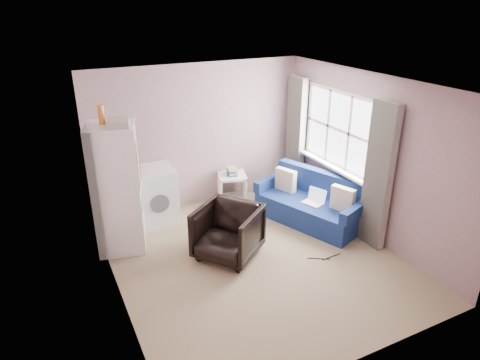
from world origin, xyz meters
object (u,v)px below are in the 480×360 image
Objects in this scene: fridge at (117,188)px; sofa at (312,204)px; washing_machine at (154,195)px; armchair at (228,230)px; side_table at (232,186)px.

fridge reaches higher than sofa.
armchair is at bearing -65.01° from washing_machine.
sofa is at bearing -23.70° from washing_machine.
sofa reaches higher than side_table.
sofa is (0.90, -1.22, -0.02)m from side_table.
fridge is 3.14m from sofa.
armchair is 1.78m from side_table.
washing_machine is at bearing 133.87° from sofa.
armchair is at bearing 171.25° from sofa.
side_table is at bearing 5.62° from washing_machine.
washing_machine reaches higher than side_table.
side_table is (2.12, 0.65, -0.65)m from fridge.
armchair is 1.62m from washing_machine.
armchair is 0.91× the size of washing_machine.
armchair is at bearing -21.03° from fridge.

